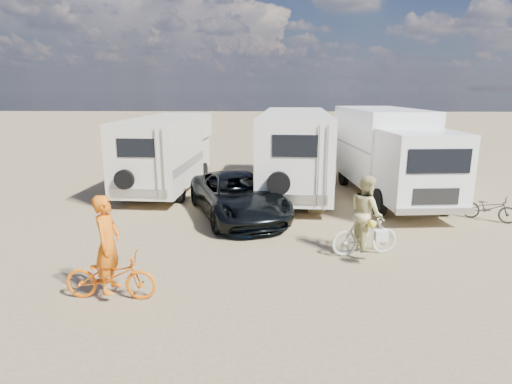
{
  "coord_description": "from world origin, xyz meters",
  "views": [
    {
      "loc": [
        -0.67,
        -9.67,
        4.07
      ],
      "look_at": [
        -1.03,
        1.77,
        1.3
      ],
      "focal_mm": 29.97,
      "sensor_mm": 36.0,
      "label": 1
    }
  ],
  "objects_px": {
    "rv_left": "(168,154)",
    "cooler": "(243,227)",
    "box_truck": "(390,155)",
    "dark_suv": "(238,196)",
    "bike_parked": "(489,208)",
    "crate": "(318,206)",
    "rv_main": "(295,152)",
    "bike_man": "(111,276)",
    "rider_man": "(109,253)",
    "bike_woman": "(365,235)",
    "rider_woman": "(366,219)"
  },
  "relations": [
    {
      "from": "bike_woman",
      "to": "crate",
      "type": "relative_size",
      "value": 3.45
    },
    {
      "from": "dark_suv",
      "to": "rider_man",
      "type": "height_order",
      "value": "rider_man"
    },
    {
      "from": "rider_man",
      "to": "crate",
      "type": "relative_size",
      "value": 3.89
    },
    {
      "from": "rv_main",
      "to": "box_truck",
      "type": "height_order",
      "value": "box_truck"
    },
    {
      "from": "rider_man",
      "to": "crate",
      "type": "xyz_separation_m",
      "value": [
        4.77,
        6.3,
        -0.77
      ]
    },
    {
      "from": "dark_suv",
      "to": "crate",
      "type": "bearing_deg",
      "value": -6.6
    },
    {
      "from": "dark_suv",
      "to": "cooler",
      "type": "relative_size",
      "value": 8.24
    },
    {
      "from": "dark_suv",
      "to": "rider_man",
      "type": "xyz_separation_m",
      "value": [
        -2.11,
        -5.65,
        0.26
      ]
    },
    {
      "from": "dark_suv",
      "to": "bike_man",
      "type": "xyz_separation_m",
      "value": [
        -2.11,
        -5.65,
        -0.23
      ]
    },
    {
      "from": "rv_main",
      "to": "cooler",
      "type": "height_order",
      "value": "rv_main"
    },
    {
      "from": "bike_parked",
      "to": "crate",
      "type": "relative_size",
      "value": 3.17
    },
    {
      "from": "bike_woman",
      "to": "cooler",
      "type": "bearing_deg",
      "value": 53.67
    },
    {
      "from": "bike_woman",
      "to": "bike_parked",
      "type": "relative_size",
      "value": 1.09
    },
    {
      "from": "rv_left",
      "to": "cooler",
      "type": "distance_m",
      "value": 6.76
    },
    {
      "from": "rv_main",
      "to": "dark_suv",
      "type": "bearing_deg",
      "value": -115.25
    },
    {
      "from": "dark_suv",
      "to": "cooler",
      "type": "xyz_separation_m",
      "value": [
        0.28,
        -1.76,
        -0.46
      ]
    },
    {
      "from": "cooler",
      "to": "bike_man",
      "type": "bearing_deg",
      "value": -104.93
    },
    {
      "from": "bike_woman",
      "to": "box_truck",
      "type": "bearing_deg",
      "value": -31.93
    },
    {
      "from": "rv_left",
      "to": "crate",
      "type": "relative_size",
      "value": 13.94
    },
    {
      "from": "bike_woman",
      "to": "bike_man",
      "type": "bearing_deg",
      "value": 102.18
    },
    {
      "from": "bike_woman",
      "to": "bike_parked",
      "type": "xyz_separation_m",
      "value": [
        4.56,
        3.01,
        -0.1
      ]
    },
    {
      "from": "bike_man",
      "to": "rider_man",
      "type": "bearing_deg",
      "value": 0.0
    },
    {
      "from": "dark_suv",
      "to": "crate",
      "type": "relative_size",
      "value": 10.21
    },
    {
      "from": "bike_man",
      "to": "bike_woman",
      "type": "height_order",
      "value": "bike_woman"
    },
    {
      "from": "rv_main",
      "to": "cooler",
      "type": "distance_m",
      "value": 5.89
    },
    {
      "from": "rv_main",
      "to": "bike_woman",
      "type": "xyz_separation_m",
      "value": [
        1.38,
        -6.87,
        -1.07
      ]
    },
    {
      "from": "box_truck",
      "to": "bike_parked",
      "type": "distance_m",
      "value": 3.94
    },
    {
      "from": "dark_suv",
      "to": "rider_woman",
      "type": "xyz_separation_m",
      "value": [
        3.4,
        -3.18,
        0.23
      ]
    },
    {
      "from": "bike_man",
      "to": "cooler",
      "type": "relative_size",
      "value": 2.94
    },
    {
      "from": "bike_woman",
      "to": "rv_main",
      "type": "bearing_deg",
      "value": -0.6
    },
    {
      "from": "bike_woman",
      "to": "rider_woman",
      "type": "bearing_deg",
      "value": -0.0
    },
    {
      "from": "rv_left",
      "to": "bike_parked",
      "type": "distance_m",
      "value": 11.9
    },
    {
      "from": "box_truck",
      "to": "rider_woman",
      "type": "bearing_deg",
      "value": -114.7
    },
    {
      "from": "bike_woman",
      "to": "rider_man",
      "type": "distance_m",
      "value": 6.06
    },
    {
      "from": "bike_man",
      "to": "rider_woman",
      "type": "xyz_separation_m",
      "value": [
        5.51,
        2.47,
        0.46
      ]
    },
    {
      "from": "rv_left",
      "to": "crate",
      "type": "bearing_deg",
      "value": -26.02
    },
    {
      "from": "rv_main",
      "to": "crate",
      "type": "xyz_separation_m",
      "value": [
        0.64,
        -3.05,
        -1.39
      ]
    },
    {
      "from": "rv_main",
      "to": "bike_woman",
      "type": "height_order",
      "value": "rv_main"
    },
    {
      "from": "bike_man",
      "to": "bike_parked",
      "type": "distance_m",
      "value": 11.47
    },
    {
      "from": "bike_man",
      "to": "rv_main",
      "type": "bearing_deg",
      "value": -22.62
    },
    {
      "from": "box_truck",
      "to": "dark_suv",
      "type": "xyz_separation_m",
      "value": [
        -5.52,
        -2.66,
        -0.95
      ]
    },
    {
      "from": "box_truck",
      "to": "dark_suv",
      "type": "bearing_deg",
      "value": -158.98
    },
    {
      "from": "crate",
      "to": "rider_man",
      "type": "bearing_deg",
      "value": -127.13
    },
    {
      "from": "bike_man",
      "to": "bike_parked",
      "type": "bearing_deg",
      "value": -60.21
    },
    {
      "from": "rv_left",
      "to": "bike_man",
      "type": "xyz_separation_m",
      "value": [
        1.06,
        -9.56,
        -1.0
      ]
    },
    {
      "from": "bike_woman",
      "to": "rider_woman",
      "type": "height_order",
      "value": "rider_woman"
    },
    {
      "from": "rv_main",
      "to": "bike_parked",
      "type": "relative_size",
      "value": 5.26
    },
    {
      "from": "rv_left",
      "to": "rider_woman",
      "type": "relative_size",
      "value": 3.72
    },
    {
      "from": "rider_man",
      "to": "cooler",
      "type": "relative_size",
      "value": 3.14
    },
    {
      "from": "bike_parked",
      "to": "cooler",
      "type": "bearing_deg",
      "value": 134.97
    }
  ]
}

